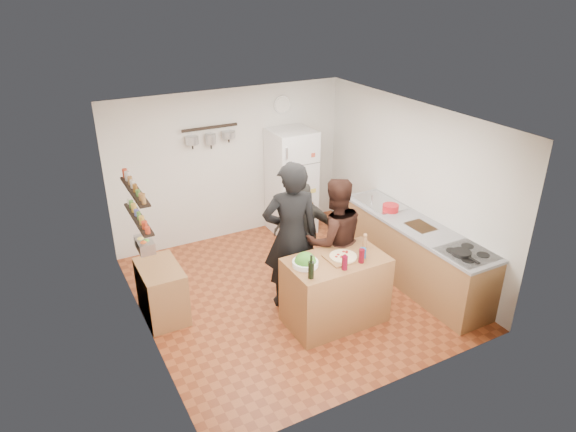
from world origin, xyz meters
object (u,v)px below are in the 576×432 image
counter_run (413,253)px  wine_bottle (311,270)px  person_back (304,232)px  skillet (461,253)px  person_center (334,240)px  fridge (291,182)px  red_bowl (391,208)px  wall_clock (282,105)px  person_left (291,236)px  pepper_mill (365,243)px  salad_bowl (305,263)px  prep_island (335,290)px  salt_canister (363,253)px  side_table (162,292)px

counter_run → wine_bottle: bearing=-165.9°
person_back → skillet: bearing=152.8°
person_center → person_back: (-0.10, 0.63, -0.13)m
fridge → red_bowl: bearing=-68.5°
skillet → wall_clock: wall_clock is taller
person_center → fridge: size_ratio=0.98×
person_left → red_bowl: (1.77, 0.18, -0.05)m
pepper_mill → person_back: person_back is taller
salad_bowl → person_left: bearing=78.5°
person_back → fridge: fridge is taller
wine_bottle → fridge: 3.09m
prep_island → salt_canister: size_ratio=9.56×
red_bowl → side_table: bearing=174.3°
person_center → person_back: bearing=-71.1°
prep_island → person_left: size_ratio=0.61×
pepper_mill → person_center: person_center is taller
person_center → counter_run: bearing=-178.5°
red_bowl → side_table: size_ratio=0.30×
salt_canister → wall_clock: 3.29m
wine_bottle → person_center: size_ratio=0.12×
counter_run → person_left: bearing=169.5°
pepper_mill → skillet: 1.20m
pepper_mill → red_bowl: (1.02, 0.76, -0.03)m
person_back → fridge: size_ratio=0.83×
wine_bottle → red_bowl: size_ratio=0.89×
pepper_mill → side_table: pepper_mill is taller
pepper_mill → salt_canister: 0.23m
wall_clock → pepper_mill: bearing=-96.4°
wine_bottle → skillet: size_ratio=0.87×
side_table → pepper_mill: bearing=-25.0°
wine_bottle → person_back: 1.52m
wine_bottle → person_back: person_back is taller
skillet → side_table: 3.84m
pepper_mill → wine_bottle: bearing=-164.1°
salad_bowl → person_back: size_ratio=0.21×
salad_bowl → fridge: bearing=64.9°
person_center → red_bowl: 1.25m
wine_bottle → prep_island: bearing=23.7°
counter_run → side_table: (-3.44, 0.86, -0.09)m
salt_canister → skillet: salt_canister is taller
pepper_mill → person_left: 0.95m
red_bowl → wall_clock: (-0.70, 2.11, 1.18)m
counter_run → pepper_mill: bearing=-167.4°
red_bowl → fridge: bearing=111.5°
side_table → skillet: bearing=-28.4°
wall_clock → prep_island: bearing=-104.8°
salad_bowl → skillet: size_ratio=1.30×
skillet → person_center: bearing=135.3°
person_back → side_table: 2.13m
salad_bowl → person_center: 0.82m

